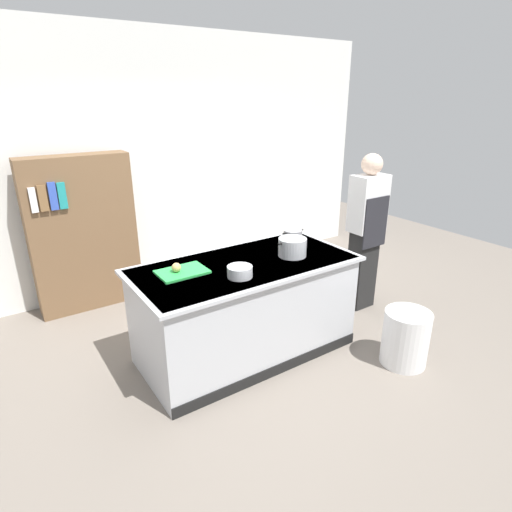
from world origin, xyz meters
name	(u,v)px	position (x,y,z in m)	size (l,w,h in m)	color
ground_plane	(246,351)	(0.00, 0.00, 0.00)	(10.00, 10.00, 0.00)	slate
back_wall	(151,163)	(0.00, 2.10, 1.50)	(6.40, 0.12, 3.00)	white
counter_island	(246,308)	(0.00, 0.00, 0.47)	(1.98, 0.98, 0.90)	#B7BABF
cutting_board	(182,272)	(-0.55, 0.11, 0.91)	(0.40, 0.28, 0.02)	green
onion	(176,267)	(-0.59, 0.11, 0.96)	(0.08, 0.08, 0.08)	tan
stock_pot	(292,247)	(0.45, -0.09, 0.98)	(0.32, 0.26, 0.17)	#B7BABF
sauce_pan	(293,235)	(0.72, 0.24, 0.96)	(0.25, 0.19, 0.11)	#99999E
mixing_bowl	(240,272)	(-0.19, -0.22, 0.95)	(0.21, 0.21, 0.09)	#B7BABF
trash_bin	(405,338)	(1.08, -0.94, 0.25)	(0.41, 0.41, 0.51)	white
person_chef	(366,229)	(1.59, 0.06, 0.91)	(0.38, 0.25, 1.72)	black
bookshelf	(83,234)	(-0.94, 1.80, 0.85)	(1.10, 0.31, 1.70)	brown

